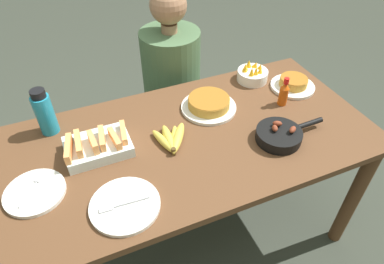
# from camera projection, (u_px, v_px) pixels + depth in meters

# --- Properties ---
(ground_plane) EXTENTS (14.00, 14.00, 0.00)m
(ground_plane) POSITION_uv_depth(u_px,v_px,m) (192.00, 232.00, 2.04)
(ground_plane) COLOR #383D33
(dining_table) EXTENTS (1.65, 0.83, 0.77)m
(dining_table) POSITION_uv_depth(u_px,v_px,m) (192.00, 154.00, 1.60)
(dining_table) COLOR brown
(dining_table) RESTS_ON ground_plane
(banana_bunch) EXTENTS (0.17, 0.19, 0.04)m
(banana_bunch) POSITION_uv_depth(u_px,v_px,m) (172.00, 139.00, 1.49)
(banana_bunch) COLOR gold
(banana_bunch) RESTS_ON dining_table
(melon_tray) EXTENTS (0.27, 0.19, 0.10)m
(melon_tray) POSITION_uv_depth(u_px,v_px,m) (97.00, 146.00, 1.44)
(melon_tray) COLOR silver
(melon_tray) RESTS_ON dining_table
(skillet) EXTENTS (0.33, 0.20, 0.08)m
(skillet) POSITION_uv_depth(u_px,v_px,m) (280.00, 135.00, 1.50)
(skillet) COLOR black
(skillet) RESTS_ON dining_table
(frittata_plate_center) EXTENTS (0.27, 0.27, 0.06)m
(frittata_plate_center) POSITION_uv_depth(u_px,v_px,m) (209.00, 104.00, 1.66)
(frittata_plate_center) COLOR silver
(frittata_plate_center) RESTS_ON dining_table
(frittata_plate_side) EXTENTS (0.23, 0.23, 0.06)m
(frittata_plate_side) POSITION_uv_depth(u_px,v_px,m) (293.00, 84.00, 1.80)
(frittata_plate_side) COLOR silver
(frittata_plate_side) RESTS_ON dining_table
(empty_plate_near_front) EXTENTS (0.23, 0.23, 0.02)m
(empty_plate_near_front) POSITION_uv_depth(u_px,v_px,m) (35.00, 192.00, 1.29)
(empty_plate_near_front) COLOR silver
(empty_plate_near_front) RESTS_ON dining_table
(empty_plate_far_left) EXTENTS (0.26, 0.26, 0.02)m
(empty_plate_far_left) POSITION_uv_depth(u_px,v_px,m) (125.00, 205.00, 1.24)
(empty_plate_far_left) COLOR silver
(empty_plate_far_left) RESTS_ON dining_table
(fruit_bowl_mango) EXTENTS (0.16, 0.16, 0.11)m
(fruit_bowl_mango) POSITION_uv_depth(u_px,v_px,m) (252.00, 74.00, 1.85)
(fruit_bowl_mango) COLOR silver
(fruit_bowl_mango) RESTS_ON dining_table
(water_bottle) EXTENTS (0.08, 0.08, 0.22)m
(water_bottle) POSITION_uv_depth(u_px,v_px,m) (45.00, 113.00, 1.49)
(water_bottle) COLOR teal
(water_bottle) RESTS_ON dining_table
(hot_sauce_bottle) EXTENTS (0.05, 0.05, 0.15)m
(hot_sauce_bottle) POSITION_uv_depth(u_px,v_px,m) (284.00, 93.00, 1.67)
(hot_sauce_bottle) COLOR #C64C0F
(hot_sauce_bottle) RESTS_ON dining_table
(person_figure) EXTENTS (0.38, 0.38, 1.21)m
(person_figure) POSITION_uv_depth(u_px,v_px,m) (173.00, 100.00, 2.20)
(person_figure) COLOR black
(person_figure) RESTS_ON ground_plane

